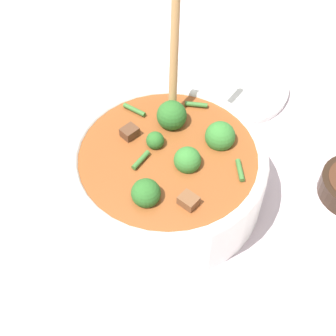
{
  "coord_description": "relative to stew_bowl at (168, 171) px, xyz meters",
  "views": [
    {
      "loc": [
        -0.23,
        0.35,
        0.59
      ],
      "look_at": [
        0.0,
        0.0,
        0.06
      ],
      "focal_mm": 50.0,
      "sensor_mm": 36.0,
      "label": 1
    }
  ],
  "objects": [
    {
      "name": "stew_bowl",
      "position": [
        0.0,
        0.0,
        0.0
      ],
      "size": [
        0.28,
        0.28,
        0.31
      ],
      "color": "white",
      "rests_on": "ground_plane"
    },
    {
      "name": "empty_plate",
      "position": [
        0.04,
        -0.27,
        -0.05
      ],
      "size": [
        0.22,
        0.22,
        0.02
      ],
      "color": "white",
      "rests_on": "ground_plane"
    },
    {
      "name": "ground_plane",
      "position": [
        0.0,
        0.0,
        -0.06
      ],
      "size": [
        4.0,
        4.0,
        0.0
      ],
      "primitive_type": "plane",
      "color": "silver"
    }
  ]
}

